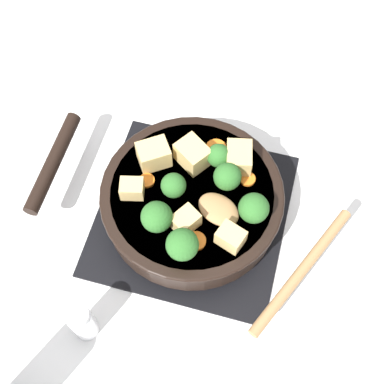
% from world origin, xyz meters
% --- Properties ---
extents(ground_plane, '(2.40, 2.40, 0.00)m').
position_xyz_m(ground_plane, '(0.00, 0.00, 0.00)').
color(ground_plane, white).
extents(front_burner_grate, '(0.31, 0.31, 0.03)m').
position_xyz_m(front_burner_grate, '(0.00, 0.00, 0.01)').
color(front_burner_grate, black).
rests_on(front_burner_grate, ground_plane).
extents(skillet_pan, '(0.29, 0.39, 0.06)m').
position_xyz_m(skillet_pan, '(-0.00, -0.00, 0.06)').
color(skillet_pan, black).
rests_on(skillet_pan, front_burner_grate).
extents(wooden_spoon, '(0.22, 0.24, 0.02)m').
position_xyz_m(wooden_spoon, '(0.06, 0.13, 0.09)').
color(wooden_spoon, '#A87A4C').
rests_on(wooden_spoon, skillet_pan).
extents(tofu_cube_center_large, '(0.05, 0.05, 0.03)m').
position_xyz_m(tofu_cube_center_large, '(0.06, 0.01, 0.10)').
color(tofu_cube_center_large, '#DBB770').
rests_on(tofu_cube_center_large, skillet_pan).
extents(tofu_cube_near_handle, '(0.04, 0.04, 0.03)m').
position_xyz_m(tofu_cube_near_handle, '(0.03, -0.09, 0.10)').
color(tofu_cube_near_handle, '#DBB770').
rests_on(tofu_cube_near_handle, skillet_pan).
extents(tofu_cube_east_chunk, '(0.06, 0.06, 0.04)m').
position_xyz_m(tofu_cube_east_chunk, '(-0.04, -0.07, 0.10)').
color(tofu_cube_east_chunk, '#DBB770').
rests_on(tofu_cube_east_chunk, skillet_pan).
extents(tofu_cube_west_chunk, '(0.06, 0.05, 0.04)m').
position_xyz_m(tofu_cube_west_chunk, '(-0.07, 0.06, 0.10)').
color(tofu_cube_west_chunk, '#DBB770').
rests_on(tofu_cube_west_chunk, skillet_pan).
extents(tofu_cube_back_piece, '(0.04, 0.05, 0.03)m').
position_xyz_m(tofu_cube_back_piece, '(0.06, 0.08, 0.10)').
color(tofu_cube_back_piece, '#DBB770').
rests_on(tofu_cube_back_piece, skillet_pan).
extents(tofu_cube_front_piece, '(0.06, 0.06, 0.04)m').
position_xyz_m(tofu_cube_front_piece, '(-0.05, -0.01, 0.10)').
color(tofu_cube_front_piece, '#DBB770').
rests_on(tofu_cube_front_piece, skillet_pan).
extents(broccoli_floret_near_spoon, '(0.05, 0.05, 0.05)m').
position_xyz_m(broccoli_floret_near_spoon, '(0.10, 0.01, 0.11)').
color(broccoli_floret_near_spoon, '#709956').
rests_on(broccoli_floret_near_spoon, skillet_pan).
extents(broccoli_floret_center_top, '(0.04, 0.04, 0.05)m').
position_xyz_m(broccoli_floret_center_top, '(0.01, -0.03, 0.11)').
color(broccoli_floret_center_top, '#709956').
rests_on(broccoli_floret_center_top, skillet_pan).
extents(broccoli_floret_east_rim, '(0.04, 0.04, 0.04)m').
position_xyz_m(broccoli_floret_east_rim, '(-0.06, 0.03, 0.11)').
color(broccoli_floret_east_rim, '#709956').
rests_on(broccoli_floret_east_rim, skillet_pan).
extents(broccoli_floret_west_rim, '(0.05, 0.05, 0.05)m').
position_xyz_m(broccoli_floret_west_rim, '(0.02, 0.10, 0.11)').
color(broccoli_floret_west_rim, '#709956').
rests_on(broccoli_floret_west_rim, skillet_pan).
extents(broccoli_floret_north_edge, '(0.04, 0.04, 0.05)m').
position_xyz_m(broccoli_floret_north_edge, '(-0.03, 0.05, 0.11)').
color(broccoli_floret_north_edge, '#709956').
rests_on(broccoli_floret_north_edge, skillet_pan).
extents(broccoli_floret_south_cluster, '(0.05, 0.05, 0.05)m').
position_xyz_m(broccoli_floret_south_cluster, '(0.07, -0.03, 0.11)').
color(broccoli_floret_south_cluster, '#709956').
rests_on(broccoli_floret_south_cluster, skillet_pan).
extents(carrot_slice_orange_thin, '(0.03, 0.03, 0.01)m').
position_xyz_m(carrot_slice_orange_thin, '(-0.09, 0.02, 0.09)').
color(carrot_slice_orange_thin, orange).
rests_on(carrot_slice_orange_thin, skillet_pan).
extents(carrot_slice_near_center, '(0.03, 0.03, 0.01)m').
position_xyz_m(carrot_slice_near_center, '(0.08, 0.03, 0.09)').
color(carrot_slice_near_center, orange).
rests_on(carrot_slice_near_center, skillet_pan).
extents(carrot_slice_edge_slice, '(0.02, 0.02, 0.01)m').
position_xyz_m(carrot_slice_edge_slice, '(-0.00, -0.07, 0.09)').
color(carrot_slice_edge_slice, orange).
rests_on(carrot_slice_edge_slice, skillet_pan).
extents(carrot_slice_under_broccoli, '(0.02, 0.02, 0.01)m').
position_xyz_m(carrot_slice_under_broccoli, '(-0.04, 0.08, 0.09)').
color(carrot_slice_under_broccoli, orange).
rests_on(carrot_slice_under_broccoli, skillet_pan).
extents(salt_shaker, '(0.04, 0.04, 0.09)m').
position_xyz_m(salt_shaker, '(0.23, -0.10, 0.04)').
color(salt_shaker, white).
rests_on(salt_shaker, ground_plane).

